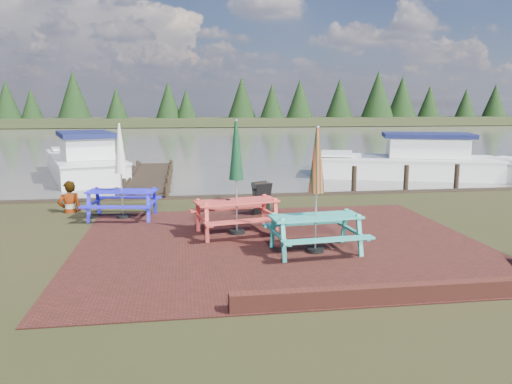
{
  "coord_description": "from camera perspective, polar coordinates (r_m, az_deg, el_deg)",
  "views": [
    {
      "loc": [
        -2.13,
        -9.67,
        3.11
      ],
      "look_at": [
        -0.39,
        2.13,
        1.0
      ],
      "focal_mm": 35.0,
      "sensor_mm": 36.0,
      "label": 1
    }
  ],
  "objects": [
    {
      "name": "water",
      "position": [
        46.82,
        -5.79,
        6.16
      ],
      "size": [
        120.0,
        60.0,
        0.02
      ],
      "primitive_type": "cube",
      "color": "#49463E",
      "rests_on": "ground"
    },
    {
      "name": "picnic_table_red",
      "position": [
        11.93,
        -2.24,
        -0.37
      ],
      "size": [
        2.28,
        2.11,
        2.73
      ],
      "rotation": [
        0.0,
        0.0,
        0.21
      ],
      "color": "#C03831",
      "rests_on": "ground"
    },
    {
      "name": "paving",
      "position": [
        11.31,
        2.8,
        -5.89
      ],
      "size": [
        9.0,
        7.5,
        0.02
      ],
      "primitive_type": "cube",
      "color": "#351611",
      "rests_on": "ground"
    },
    {
      "name": "chalkboard",
      "position": [
        14.22,
        0.66,
        -0.67
      ],
      "size": [
        0.6,
        0.79,
        0.91
      ],
      "rotation": [
        0.0,
        0.0,
        0.55
      ],
      "color": "black",
      "rests_on": "ground"
    },
    {
      "name": "picnic_table_blue",
      "position": [
        14.08,
        -15.1,
        0.65
      ],
      "size": [
        2.1,
        1.93,
        2.57
      ],
      "rotation": [
        0.0,
        0.0,
        -0.16
      ],
      "color": "#1E1BD1",
      "rests_on": "ground"
    },
    {
      "name": "boat_near",
      "position": [
        23.77,
        16.98,
        3.18
      ],
      "size": [
        8.64,
        5.25,
        2.21
      ],
      "rotation": [
        0.0,
        0.0,
        1.25
      ],
      "color": "silver",
      "rests_on": "ground"
    },
    {
      "name": "picnic_table_teal",
      "position": [
        10.5,
        6.87,
        -2.05
      ],
      "size": [
        2.05,
        1.86,
        2.64
      ],
      "rotation": [
        0.0,
        0.0,
        0.09
      ],
      "color": "teal",
      "rests_on": "ground"
    },
    {
      "name": "far_treeline",
      "position": [
        75.7,
        -6.88,
        10.07
      ],
      "size": [
        120.0,
        10.0,
        8.1
      ],
      "color": "black",
      "rests_on": "ground"
    },
    {
      "name": "brick_wall",
      "position": [
        8.93,
        21.15,
        -10.04
      ],
      "size": [
        6.21,
        1.79,
        0.3
      ],
      "color": "#4C1E16",
      "rests_on": "ground"
    },
    {
      "name": "ground",
      "position": [
        10.38,
        3.87,
        -7.43
      ],
      "size": [
        120.0,
        120.0,
        0.0
      ],
      "primitive_type": "plane",
      "color": "black",
      "rests_on": "ground"
    },
    {
      "name": "jetty",
      "position": [
        21.21,
        -12.01,
        1.68
      ],
      "size": [
        1.76,
        9.08,
        1.0
      ],
      "color": "black",
      "rests_on": "ground"
    },
    {
      "name": "boat_jetty",
      "position": [
        24.04,
        -19.01,
        3.21
      ],
      "size": [
        4.98,
        8.39,
        2.3
      ],
      "rotation": [
        0.0,
        0.0,
        0.31
      ],
      "color": "silver",
      "rests_on": "ground"
    },
    {
      "name": "person",
      "position": [
        15.33,
        -20.68,
        1.15
      ],
      "size": [
        0.79,
        0.66,
        1.83
      ],
      "primitive_type": "imported",
      "rotation": [
        0.0,
        0.0,
        3.53
      ],
      "color": "gray",
      "rests_on": "ground"
    }
  ]
}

